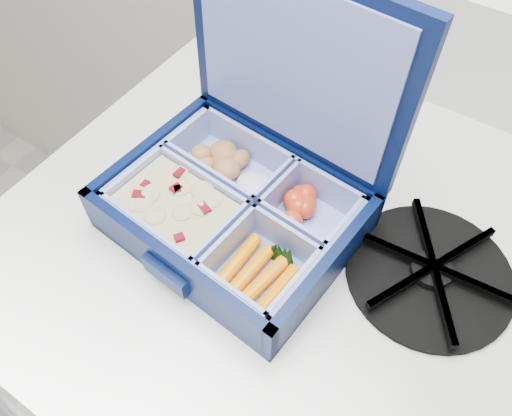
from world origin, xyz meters
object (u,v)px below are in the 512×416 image
Objects in this scene: bento_box at (233,210)px; burner_grate at (432,269)px; stove at (290,363)px; fork at (295,155)px.

burner_grate is (0.20, 0.06, -0.02)m from bento_box.
fork is at bearing 133.55° from stove.
stove is at bearing 45.92° from bento_box.
bento_box reaches higher than fork.
fork is (-0.20, 0.06, -0.01)m from burner_grate.
bento_box is at bearing -139.07° from stove.
stove is 3.83× the size of bento_box.
burner_grate is at bearing 0.74° from stove.
bento_box is 1.38× the size of fork.
bento_box reaches higher than stove.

